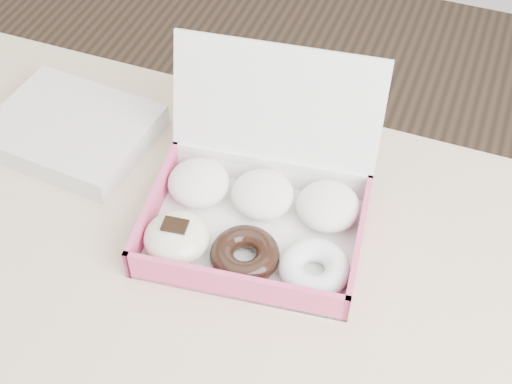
% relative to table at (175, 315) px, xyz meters
% --- Properties ---
extents(table, '(1.20, 0.80, 0.75)m').
position_rel_table_xyz_m(table, '(0.00, 0.00, 0.00)').
color(table, '#CCAE86').
rests_on(table, ground).
extents(donut_box, '(0.33, 0.31, 0.22)m').
position_rel_table_xyz_m(donut_box, '(0.07, 0.13, 0.11)').
color(donut_box, white).
rests_on(donut_box, table).
extents(newspapers, '(0.26, 0.21, 0.04)m').
position_rel_table_xyz_m(newspapers, '(-0.26, 0.20, 0.10)').
color(newspapers, silver).
rests_on(newspapers, table).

